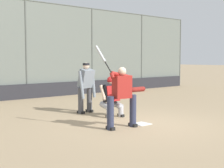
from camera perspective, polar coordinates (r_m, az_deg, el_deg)
The scene contains 8 objects.
ground_plane at distance 8.63m, azimuth 5.44°, elevation -7.30°, with size 160.00×160.00×0.00m, color tan.
home_plate_marker at distance 8.63m, azimuth 5.44°, elevation -7.26°, with size 0.43×0.43×0.01m, color white.
backstop_fence at distance 14.58m, azimuth -15.46°, elevation 6.48°, with size 22.01×0.08×4.42m.
padding_wall at distance 14.55m, azimuth -15.13°, elevation -1.30°, with size 21.49×0.18×0.65m, color #28282D.
batter_at_plate at distance 7.96m, azimuth 1.76°, elevation -2.04°, with size 0.96×0.69×2.12m.
catcher_behind_plate at distance 9.62m, azimuth 0.01°, elevation -2.17°, with size 0.68×0.82×1.24m.
umpire_home at distance 10.26m, azimuth -4.78°, elevation -0.39°, with size 0.67×0.46×1.66m.
equipment_bag_dugout_side at distance 17.11m, azimuth 4.77°, elevation -0.96°, with size 1.06×0.26×0.26m.
Camera 1 is at (5.99, 5.96, 1.77)m, focal length 50.00 mm.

